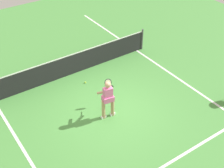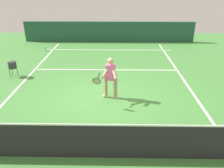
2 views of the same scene
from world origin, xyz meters
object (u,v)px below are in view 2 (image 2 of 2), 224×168
at_px(water_bottle, 46,49).
at_px(ball_hopper, 12,65).
at_px(tennis_ball_mid, 112,66).
at_px(tennis_player, 110,77).
at_px(tennis_ball_near, 96,134).

bearing_deg(water_bottle, ball_hopper, 86.58).
bearing_deg(tennis_ball_mid, water_bottle, -33.38).
xyz_separation_m(tennis_ball_mid, ball_hopper, (4.45, 1.43, 0.51)).
relative_size(tennis_player, ball_hopper, 2.09).
xyz_separation_m(tennis_player, tennis_ball_mid, (0.00, -3.44, -0.81)).
bearing_deg(water_bottle, tennis_player, 124.13).
xyz_separation_m(tennis_player, ball_hopper, (4.46, -2.01, -0.30)).
height_order(tennis_ball_near, ball_hopper, ball_hopper).
relative_size(tennis_player, tennis_ball_near, 23.48).
bearing_deg(tennis_ball_near, ball_hopper, -45.96).
height_order(tennis_player, tennis_ball_near, tennis_player).
bearing_deg(tennis_player, tennis_ball_mid, -89.96).
bearing_deg(ball_hopper, water_bottle, -93.42).
xyz_separation_m(tennis_ball_near, tennis_ball_mid, (-0.35, -5.67, 0.00)).
bearing_deg(water_bottle, tennis_ball_mid, 146.62).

